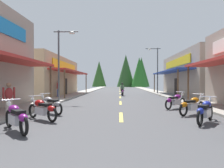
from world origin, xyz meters
name	(u,v)px	position (x,y,z in m)	size (l,w,h in m)	color
ground	(120,95)	(0.00, 25.18, -0.05)	(9.42, 80.36, 0.10)	#424244
sidewalk_left	(78,94)	(-5.79, 25.18, 0.06)	(2.16, 80.36, 0.12)	#9E9991
sidewalk_right	(164,94)	(5.79, 25.18, 0.06)	(2.16, 80.36, 0.12)	gray
centerline_dashes	(120,93)	(0.00, 28.99, 0.01)	(0.16, 55.47, 0.01)	#E0C64C
storefront_left_far	(37,77)	(-10.47, 23.18, 2.34)	(9.08, 12.98, 4.68)	tan
storefront_right_far	(211,74)	(11.01, 23.18, 2.57)	(10.15, 13.20, 5.12)	gray
streetlamp_left	(62,55)	(-4.80, 15.36, 3.86)	(2.03, 0.30, 5.90)	#474C51
streetlamp_right	(155,64)	(4.82, 25.75, 4.09)	(2.03, 0.30, 6.31)	#474C51
motorcycle_parked_right_1	(205,111)	(3.36, 7.77, 0.49)	(1.40, 1.74, 1.04)	black
motorcycle_parked_right_2	(192,105)	(3.55, 9.60, 0.49)	(1.77, 1.37, 1.04)	black
motorcycle_parked_right_3	(175,101)	(3.36, 11.75, 0.49)	(1.68, 1.48, 1.04)	black
motorcycle_parked_left_0	(16,117)	(-3.48, 6.18, 0.49)	(1.62, 1.55, 1.04)	black
motorcycle_parked_left_1	(42,109)	(-3.39, 8.03, 0.49)	(1.79, 1.33, 1.04)	black
motorcycle_parked_left_2	(50,104)	(-3.64, 9.63, 0.49)	(1.74, 1.41, 1.04)	black
rider_cruising_lead	(122,90)	(0.25, 22.69, 0.66)	(0.61, 2.14, 1.57)	black
pedestrian_by_shop	(9,97)	(-5.21, 8.62, 0.93)	(0.42, 0.48, 1.61)	#B2A599
pedestrian_browsing	(58,88)	(-6.54, 19.40, 1.06)	(0.28, 0.57, 1.81)	#333F8C
treeline_backdrop	(128,72)	(3.00, 66.47, 5.29)	(21.10, 11.75, 11.45)	#284E23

